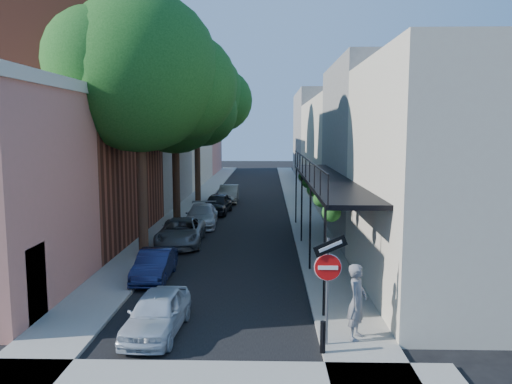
# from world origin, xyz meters

# --- Properties ---
(ground) EXTENTS (160.00, 160.00, 0.00)m
(ground) POSITION_xyz_m (0.00, 0.00, 0.00)
(ground) COLOR black
(ground) RESTS_ON ground
(road_surface) EXTENTS (6.00, 64.00, 0.01)m
(road_surface) POSITION_xyz_m (0.00, 30.00, 0.01)
(road_surface) COLOR black
(road_surface) RESTS_ON ground
(sidewalk_left) EXTENTS (2.00, 64.00, 0.12)m
(sidewalk_left) POSITION_xyz_m (-4.00, 30.00, 0.06)
(sidewalk_left) COLOR gray
(sidewalk_left) RESTS_ON ground
(sidewalk_right) EXTENTS (2.00, 64.00, 0.12)m
(sidewalk_right) POSITION_xyz_m (4.00, 30.00, 0.06)
(sidewalk_right) COLOR gray
(sidewalk_right) RESTS_ON ground
(sidewalk_cross) EXTENTS (12.00, 2.00, 0.12)m
(sidewalk_cross) POSITION_xyz_m (0.00, -1.00, 0.06)
(sidewalk_cross) COLOR gray
(sidewalk_cross) RESTS_ON ground
(buildings_left) EXTENTS (10.10, 59.10, 12.00)m
(buildings_left) POSITION_xyz_m (-9.30, 28.76, 4.94)
(buildings_left) COLOR #CA7667
(buildings_left) RESTS_ON ground
(buildings_right) EXTENTS (9.80, 55.00, 10.00)m
(buildings_right) POSITION_xyz_m (8.99, 29.49, 4.42)
(buildings_right) COLOR beige
(buildings_right) RESTS_ON ground
(sign_post) EXTENTS (0.89, 0.17, 2.99)m
(sign_post) POSITION_xyz_m (3.16, 0.97, 2.04)
(sign_post) COLOR #595B60
(sign_post) RESTS_ON ground
(bollard) EXTENTS (0.14, 0.14, 0.80)m
(bollard) POSITION_xyz_m (3.00, 0.50, 0.52)
(bollard) COLOR black
(bollard) RESTS_ON sidewalk_right
(oak_near) EXTENTS (7.48, 6.80, 11.42)m
(oak_near) POSITION_xyz_m (-3.37, 10.26, 7.88)
(oak_near) COLOR #341F14
(oak_near) RESTS_ON ground
(oak_mid) EXTENTS (6.60, 6.00, 10.20)m
(oak_mid) POSITION_xyz_m (-3.42, 18.23, 7.06)
(oak_mid) COLOR #341F14
(oak_mid) RESTS_ON ground
(oak_far) EXTENTS (7.70, 7.00, 11.90)m
(oak_far) POSITION_xyz_m (-3.35, 27.27, 8.26)
(oak_far) COLOR #341F14
(oak_far) RESTS_ON ground
(parked_car_a) EXTENTS (1.58, 3.50, 1.16)m
(parked_car_a) POSITION_xyz_m (-1.40, 1.86, 0.58)
(parked_car_a) COLOR silver
(parked_car_a) RESTS_ON ground
(parked_car_b) EXTENTS (1.21, 3.38, 1.11)m
(parked_car_b) POSITION_xyz_m (-2.60, 6.84, 0.55)
(parked_car_b) COLOR #141C41
(parked_car_b) RESTS_ON ground
(parked_car_c) EXTENTS (2.29, 4.64, 1.27)m
(parked_car_c) POSITION_xyz_m (-2.60, 12.54, 0.63)
(parked_car_c) COLOR slate
(parked_car_c) RESTS_ON ground
(parked_car_d) EXTENTS (1.98, 4.43, 1.26)m
(parked_car_d) POSITION_xyz_m (-2.22, 17.30, 0.63)
(parked_car_d) COLOR silver
(parked_car_d) RESTS_ON ground
(parked_car_e) EXTENTS (1.92, 4.10, 1.36)m
(parked_car_e) POSITION_xyz_m (-1.75, 21.77, 0.68)
(parked_car_e) COLOR black
(parked_car_e) RESTS_ON ground
(parked_car_f) EXTENTS (1.46, 4.07, 1.34)m
(parked_car_f) POSITION_xyz_m (-1.40, 27.03, 0.67)
(parked_car_f) COLOR gray
(parked_car_f) RESTS_ON ground
(pedestrian) EXTENTS (0.74, 0.86, 2.00)m
(pedestrian) POSITION_xyz_m (3.98, 1.38, 1.12)
(pedestrian) COLOR slate
(pedestrian) RESTS_ON sidewalk_right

